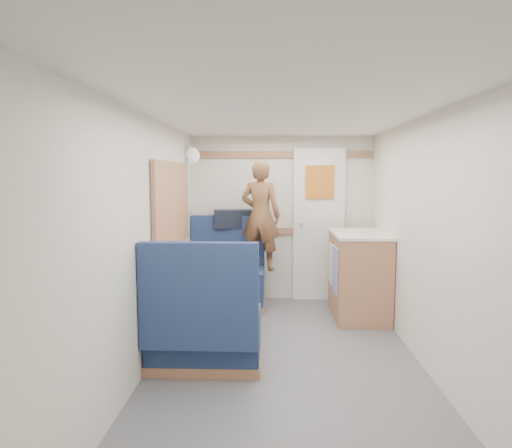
{
  "coord_description": "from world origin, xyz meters",
  "views": [
    {
      "loc": [
        -0.11,
        -3.33,
        1.54
      ],
      "look_at": [
        -0.27,
        0.9,
        1.08
      ],
      "focal_mm": 32.0,
      "sensor_mm": 36.0,
      "label": 1
    }
  ],
  "objects_px": {
    "cheese_block": "(214,259)",
    "bread_loaf": "(234,249)",
    "wine_glass": "(206,249)",
    "pepper_grinder": "(214,254)",
    "tumbler_mid": "(211,248)",
    "duffel_bag": "(233,219)",
    "orange_fruit": "(239,256)",
    "dinette_table": "(217,275)",
    "tray": "(221,266)",
    "bench_near": "(204,332)",
    "galley_counter": "(358,274)",
    "tumbler_left": "(190,261)",
    "person": "(261,215)",
    "dome_light": "(191,156)",
    "bench_far": "(226,281)",
    "beer_glass": "(236,252)"
  },
  "relations": [
    {
      "from": "cheese_block",
      "to": "bread_loaf",
      "type": "height_order",
      "value": "bread_loaf"
    },
    {
      "from": "wine_glass",
      "to": "pepper_grinder",
      "type": "height_order",
      "value": "wine_glass"
    },
    {
      "from": "cheese_block",
      "to": "tumbler_mid",
      "type": "distance_m",
      "value": 0.49
    },
    {
      "from": "duffel_bag",
      "to": "orange_fruit",
      "type": "height_order",
      "value": "duffel_bag"
    },
    {
      "from": "duffel_bag",
      "to": "cheese_block",
      "type": "bearing_deg",
      "value": -101.75
    },
    {
      "from": "dinette_table",
      "to": "tray",
      "type": "bearing_deg",
      "value": -77.04
    },
    {
      "from": "bench_near",
      "to": "cheese_block",
      "type": "distance_m",
      "value": 0.83
    },
    {
      "from": "tumbler_mid",
      "to": "galley_counter",
      "type": "bearing_deg",
      "value": 8.79
    },
    {
      "from": "tumbler_left",
      "to": "pepper_grinder",
      "type": "distance_m",
      "value": 0.42
    },
    {
      "from": "duffel_bag",
      "to": "cheese_block",
      "type": "relative_size",
      "value": 4.83
    },
    {
      "from": "tray",
      "to": "tumbler_left",
      "type": "distance_m",
      "value": 0.28
    },
    {
      "from": "bread_loaf",
      "to": "wine_glass",
      "type": "bearing_deg",
      "value": -118.21
    },
    {
      "from": "cheese_block",
      "to": "pepper_grinder",
      "type": "xyz_separation_m",
      "value": [
        -0.03,
        0.2,
        0.02
      ]
    },
    {
      "from": "bench_near",
      "to": "person",
      "type": "xyz_separation_m",
      "value": [
        0.4,
        1.7,
        0.78
      ]
    },
    {
      "from": "orange_fruit",
      "to": "bread_loaf",
      "type": "xyz_separation_m",
      "value": [
        -0.09,
        0.43,
        -0.01
      ]
    },
    {
      "from": "dome_light",
      "to": "cheese_block",
      "type": "distance_m",
      "value": 1.48
    },
    {
      "from": "cheese_block",
      "to": "galley_counter",
      "type": "bearing_deg",
      "value": 26.03
    },
    {
      "from": "bench_far",
      "to": "dome_light",
      "type": "relative_size",
      "value": 5.25
    },
    {
      "from": "galley_counter",
      "to": "bread_loaf",
      "type": "xyz_separation_m",
      "value": [
        -1.33,
        -0.22,
        0.3
      ]
    },
    {
      "from": "cheese_block",
      "to": "pepper_grinder",
      "type": "bearing_deg",
      "value": 98.06
    },
    {
      "from": "orange_fruit",
      "to": "bread_loaf",
      "type": "height_order",
      "value": "orange_fruit"
    },
    {
      "from": "bench_near",
      "to": "orange_fruit",
      "type": "height_order",
      "value": "bench_near"
    },
    {
      "from": "dome_light",
      "to": "tumbler_left",
      "type": "height_order",
      "value": "dome_light"
    },
    {
      "from": "galley_counter",
      "to": "wine_glass",
      "type": "distance_m",
      "value": 1.73
    },
    {
      "from": "bench_near",
      "to": "tray",
      "type": "distance_m",
      "value": 0.67
    },
    {
      "from": "dinette_table",
      "to": "beer_glass",
      "type": "relative_size",
      "value": 9.09
    },
    {
      "from": "orange_fruit",
      "to": "pepper_grinder",
      "type": "bearing_deg",
      "value": 154.38
    },
    {
      "from": "dinette_table",
      "to": "tray",
      "type": "distance_m",
      "value": 0.4
    },
    {
      "from": "person",
      "to": "tumbler_mid",
      "type": "height_order",
      "value": "person"
    },
    {
      "from": "person",
      "to": "pepper_grinder",
      "type": "height_order",
      "value": "person"
    },
    {
      "from": "galley_counter",
      "to": "orange_fruit",
      "type": "height_order",
      "value": "galley_counter"
    },
    {
      "from": "tumbler_left",
      "to": "bread_loaf",
      "type": "bearing_deg",
      "value": 63.86
    },
    {
      "from": "cheese_block",
      "to": "person",
      "type": "bearing_deg",
      "value": 68.09
    },
    {
      "from": "tray",
      "to": "dinette_table",
      "type": "bearing_deg",
      "value": 102.96
    },
    {
      "from": "galley_counter",
      "to": "bench_far",
      "type": "bearing_deg",
      "value": 167.9
    },
    {
      "from": "tumbler_mid",
      "to": "bread_loaf",
      "type": "bearing_deg",
      "value": 6.32
    },
    {
      "from": "galley_counter",
      "to": "cheese_block",
      "type": "relative_size",
      "value": 9.9
    },
    {
      "from": "tumbler_mid",
      "to": "beer_glass",
      "type": "xyz_separation_m",
      "value": [
        0.27,
        -0.14,
        -0.01
      ]
    },
    {
      "from": "duffel_bag",
      "to": "orange_fruit",
      "type": "bearing_deg",
      "value": -91.13
    },
    {
      "from": "wine_glass",
      "to": "dome_light",
      "type": "bearing_deg",
      "value": 107.46
    },
    {
      "from": "tumbler_left",
      "to": "duffel_bag",
      "type": "bearing_deg",
      "value": 80.17
    },
    {
      "from": "bench_near",
      "to": "duffel_bag",
      "type": "distance_m",
      "value": 2.11
    },
    {
      "from": "dome_light",
      "to": "duffel_bag",
      "type": "height_order",
      "value": "dome_light"
    },
    {
      "from": "beer_glass",
      "to": "pepper_grinder",
      "type": "height_order",
      "value": "same"
    },
    {
      "from": "tumbler_left",
      "to": "pepper_grinder",
      "type": "bearing_deg",
      "value": 66.71
    },
    {
      "from": "bench_far",
      "to": "person",
      "type": "distance_m",
      "value": 0.87
    },
    {
      "from": "orange_fruit",
      "to": "bench_far",
      "type": "bearing_deg",
      "value": 103.21
    },
    {
      "from": "tumbler_mid",
      "to": "pepper_grinder",
      "type": "xyz_separation_m",
      "value": [
        0.07,
        -0.28,
        -0.01
      ]
    },
    {
      "from": "galley_counter",
      "to": "duffel_bag",
      "type": "distance_m",
      "value": 1.62
    },
    {
      "from": "bench_near",
      "to": "galley_counter",
      "type": "relative_size",
      "value": 1.14
    }
  ]
}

